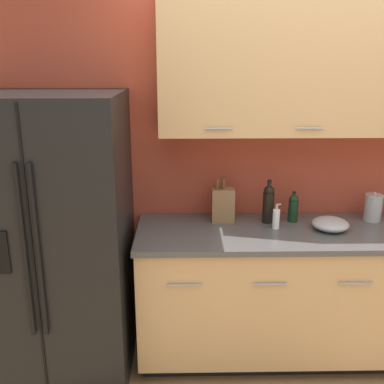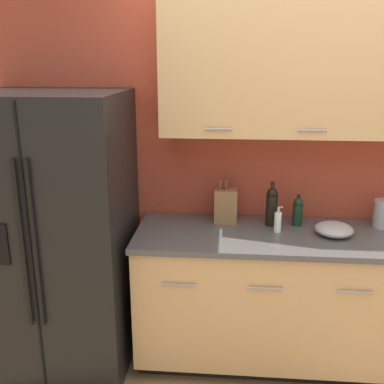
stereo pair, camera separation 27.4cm
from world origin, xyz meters
TOP-DOWN VIEW (x-y plane):
  - wall_back at (-0.02, 1.01)m, footprint 10.00×0.39m
  - counter_unit at (-0.07, 0.72)m, footprint 2.08×0.64m
  - refrigerator at (-1.60, 0.65)m, footprint 0.89×0.79m
  - knife_block at (-0.55, 0.88)m, footprint 0.15×0.11m
  - wine_bottle at (-0.26, 0.85)m, footprint 0.07×0.07m
  - soap_dispenser at (-0.23, 0.74)m, footprint 0.05×0.04m
  - oil_bottle at (-0.09, 0.86)m, footprint 0.06×0.06m
  - steel_canister at (0.44, 0.87)m, footprint 0.12×0.12m
  - mixing_bowl at (0.11, 0.71)m, footprint 0.23×0.23m

SIDE VIEW (x-z plane):
  - counter_unit at x=-0.07m, z-range 0.01..0.91m
  - refrigerator at x=-1.60m, z-range 0.00..1.76m
  - mixing_bowl at x=0.11m, z-range 0.91..0.98m
  - soap_dispenser at x=-0.23m, z-range 0.89..1.05m
  - steel_canister at x=0.44m, z-range 0.90..1.09m
  - oil_bottle at x=-0.09m, z-range 0.90..1.11m
  - knife_block at x=-0.55m, z-range 0.87..1.17m
  - wine_bottle at x=-0.26m, z-range 0.89..1.18m
  - wall_back at x=-0.02m, z-range 0.16..2.76m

